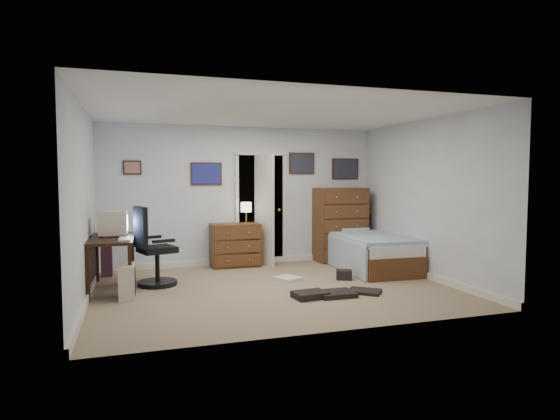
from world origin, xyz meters
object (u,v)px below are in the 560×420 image
at_px(office_chair, 153,255).
at_px(tall_dresser, 340,224).
at_px(bed, 369,251).
at_px(low_dresser, 235,245).
at_px(computer_desk, 105,250).

relative_size(office_chair, tall_dresser, 0.84).
bearing_deg(bed, tall_dresser, 100.81).
height_order(office_chair, low_dresser, office_chair).
distance_m(low_dresser, bed, 2.35).
xyz_separation_m(office_chair, tall_dresser, (3.48, 1.08, 0.24)).
height_order(computer_desk, office_chair, office_chair).
bearing_deg(office_chair, low_dresser, 19.06).
height_order(computer_desk, tall_dresser, tall_dresser).
relative_size(low_dresser, bed, 0.43).
relative_size(office_chair, bed, 0.58).
relative_size(computer_desk, low_dresser, 1.51).
xyz_separation_m(tall_dresser, bed, (0.14, -0.89, -0.39)).
relative_size(computer_desk, bed, 0.65).
height_order(low_dresser, tall_dresser, tall_dresser).
height_order(computer_desk, bed, computer_desk).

